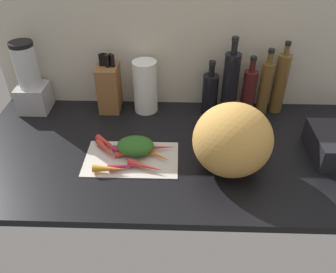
{
  "coord_description": "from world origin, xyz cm",
  "views": [
    {
      "loc": [
        -0.97,
        -113.3,
        88.16
      ],
      "look_at": [
        -4.23,
        -9.41,
        12.52
      ],
      "focal_mm": 37.19,
      "sensor_mm": 36.0,
      "label": 1
    }
  ],
  "objects_px": {
    "blender_appliance": "(30,82)",
    "bottle_2": "(249,91)",
    "carrot_0": "(155,154)",
    "knife_block": "(109,87)",
    "carrot_1": "(146,166)",
    "bottle_4": "(280,83)",
    "carrot_4": "(125,152)",
    "winter_squash": "(232,140)",
    "carrot_2": "(107,150)",
    "bottle_1": "(230,84)",
    "paper_towel_roll": "(145,87)",
    "carrot_7": "(111,146)",
    "carrot_5": "(109,169)",
    "carrot_6": "(134,154)",
    "bottle_0": "(210,93)",
    "bottle_3": "(265,87)",
    "carrot_8": "(155,148)",
    "cutting_board": "(131,159)",
    "carrot_3": "(127,166)"
  },
  "relations": [
    {
      "from": "blender_appliance",
      "to": "bottle_2",
      "type": "xyz_separation_m",
      "value": [
        1.0,
        0.0,
        -0.03
      ]
    },
    {
      "from": "carrot_0",
      "to": "knife_block",
      "type": "distance_m",
      "value": 0.45
    },
    {
      "from": "carrot_1",
      "to": "bottle_4",
      "type": "bearing_deg",
      "value": 37.98
    },
    {
      "from": "carrot_4",
      "to": "winter_squash",
      "type": "distance_m",
      "value": 0.43
    },
    {
      "from": "carrot_2",
      "to": "bottle_1",
      "type": "bearing_deg",
      "value": 32.36
    },
    {
      "from": "carrot_0",
      "to": "carrot_4",
      "type": "height_order",
      "value": "carrot_4"
    },
    {
      "from": "carrot_1",
      "to": "bottle_4",
      "type": "distance_m",
      "value": 0.75
    },
    {
      "from": "carrot_0",
      "to": "paper_towel_roll",
      "type": "distance_m",
      "value": 0.38
    },
    {
      "from": "carrot_1",
      "to": "carrot_7",
      "type": "bearing_deg",
      "value": 141.22
    },
    {
      "from": "carrot_5",
      "to": "carrot_6",
      "type": "bearing_deg",
      "value": 49.42
    },
    {
      "from": "carrot_1",
      "to": "bottle_0",
      "type": "distance_m",
      "value": 0.51
    },
    {
      "from": "bottle_0",
      "to": "bottle_3",
      "type": "height_order",
      "value": "bottle_3"
    },
    {
      "from": "winter_squash",
      "to": "knife_block",
      "type": "xyz_separation_m",
      "value": [
        -0.52,
        0.43,
        -0.02
      ]
    },
    {
      "from": "carrot_0",
      "to": "carrot_8",
      "type": "bearing_deg",
      "value": 90.69
    },
    {
      "from": "carrot_7",
      "to": "paper_towel_roll",
      "type": "relative_size",
      "value": 0.7
    },
    {
      "from": "cutting_board",
      "to": "winter_squash",
      "type": "bearing_deg",
      "value": -7.41
    },
    {
      "from": "cutting_board",
      "to": "knife_block",
      "type": "height_order",
      "value": "knife_block"
    },
    {
      "from": "carrot_0",
      "to": "bottle_2",
      "type": "xyz_separation_m",
      "value": [
        0.41,
        0.35,
        0.09
      ]
    },
    {
      "from": "carrot_4",
      "to": "bottle_3",
      "type": "xyz_separation_m",
      "value": [
        0.6,
        0.35,
        0.11
      ]
    },
    {
      "from": "bottle_0",
      "to": "bottle_3",
      "type": "xyz_separation_m",
      "value": [
        0.25,
        0.0,
        0.03
      ]
    },
    {
      "from": "carrot_6",
      "to": "bottle_3",
      "type": "bearing_deg",
      "value": 32.33
    },
    {
      "from": "bottle_3",
      "to": "bottle_4",
      "type": "height_order",
      "value": "bottle_4"
    },
    {
      "from": "bottle_1",
      "to": "carrot_1",
      "type": "bearing_deg",
      "value": -129.92
    },
    {
      "from": "carrot_5",
      "to": "carrot_4",
      "type": "bearing_deg",
      "value": 65.15
    },
    {
      "from": "carrot_0",
      "to": "carrot_6",
      "type": "relative_size",
      "value": 1.03
    },
    {
      "from": "carrot_8",
      "to": "carrot_6",
      "type": "bearing_deg",
      "value": -153.48
    },
    {
      "from": "carrot_0",
      "to": "carrot_4",
      "type": "distance_m",
      "value": 0.12
    },
    {
      "from": "carrot_8",
      "to": "bottle_2",
      "type": "distance_m",
      "value": 0.53
    },
    {
      "from": "bottle_0",
      "to": "bottle_1",
      "type": "xyz_separation_m",
      "value": [
        0.09,
        -0.01,
        0.05
      ]
    },
    {
      "from": "carrot_8",
      "to": "paper_towel_roll",
      "type": "bearing_deg",
      "value": 101.01
    },
    {
      "from": "carrot_0",
      "to": "winter_squash",
      "type": "distance_m",
      "value": 0.32
    },
    {
      "from": "carrot_5",
      "to": "bottle_4",
      "type": "bearing_deg",
      "value": 33.52
    },
    {
      "from": "carrot_3",
      "to": "paper_towel_roll",
      "type": "relative_size",
      "value": 0.6
    },
    {
      "from": "carrot_3",
      "to": "bottle_4",
      "type": "xyz_separation_m",
      "value": [
        0.65,
        0.45,
        0.13
      ]
    },
    {
      "from": "carrot_5",
      "to": "bottle_1",
      "type": "relative_size",
      "value": 0.32
    },
    {
      "from": "cutting_board",
      "to": "carrot_7",
      "type": "bearing_deg",
      "value": 147.2
    },
    {
      "from": "knife_block",
      "to": "bottle_2",
      "type": "relative_size",
      "value": 0.98
    },
    {
      "from": "bottle_1",
      "to": "bottle_2",
      "type": "height_order",
      "value": "bottle_1"
    },
    {
      "from": "carrot_7",
      "to": "winter_squash",
      "type": "relative_size",
      "value": 0.6
    },
    {
      "from": "carrot_2",
      "to": "bottle_0",
      "type": "bearing_deg",
      "value": 38.32
    },
    {
      "from": "carrot_8",
      "to": "bottle_4",
      "type": "height_order",
      "value": "bottle_4"
    },
    {
      "from": "carrot_0",
      "to": "carrot_7",
      "type": "distance_m",
      "value": 0.19
    },
    {
      "from": "knife_block",
      "to": "carrot_0",
      "type": "bearing_deg",
      "value": -57.92
    },
    {
      "from": "carrot_6",
      "to": "carrot_7",
      "type": "relative_size",
      "value": 0.89
    },
    {
      "from": "carrot_0",
      "to": "knife_block",
      "type": "xyz_separation_m",
      "value": [
        -0.23,
        0.37,
        0.1
      ]
    },
    {
      "from": "carrot_6",
      "to": "knife_block",
      "type": "xyz_separation_m",
      "value": [
        -0.15,
        0.37,
        0.1
      ]
    },
    {
      "from": "carrot_5",
      "to": "bottle_2",
      "type": "bearing_deg",
      "value": 38.02
    },
    {
      "from": "cutting_board",
      "to": "carrot_8",
      "type": "distance_m",
      "value": 0.11
    },
    {
      "from": "bottle_3",
      "to": "carrot_6",
      "type": "bearing_deg",
      "value": -147.67
    },
    {
      "from": "carrot_2",
      "to": "carrot_6",
      "type": "xyz_separation_m",
      "value": [
        0.11,
        -0.02,
        -0.0
      ]
    }
  ]
}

